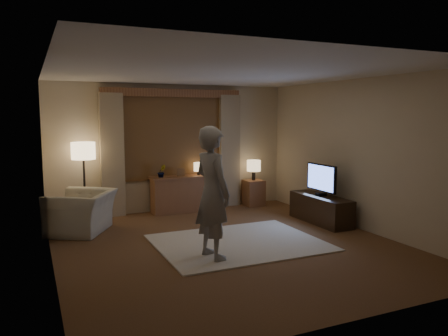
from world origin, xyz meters
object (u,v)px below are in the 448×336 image
side_table (254,193)px  tv_stand (321,209)px  sideboard (181,195)px  person (212,193)px  armchair (82,212)px

side_table → tv_stand: 1.91m
sideboard → person: person is taller
side_table → tv_stand: side_table is taller
sideboard → armchair: size_ratio=1.12×
sideboard → tv_stand: 2.82m
side_table → sideboard: bearing=178.3°
person → tv_stand: bearing=-79.0°
side_table → person: person is taller
sideboard → armchair: sideboard is taller
sideboard → side_table: (1.66, -0.05, -0.07)m
armchair → person: 2.69m
tv_stand → armchair: bearing=165.0°
tv_stand → side_table: bearing=102.3°
tv_stand → person: person is taller
side_table → tv_stand: size_ratio=0.40×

